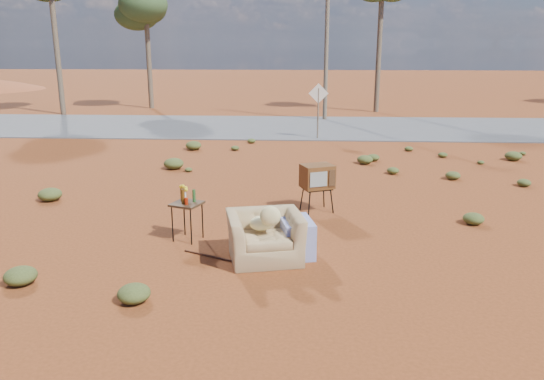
{
  "coord_description": "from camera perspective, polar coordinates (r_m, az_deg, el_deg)",
  "views": [
    {
      "loc": [
        0.85,
        -8.99,
        3.67
      ],
      "look_at": [
        0.28,
        1.36,
        0.8
      ],
      "focal_mm": 35.0,
      "sensor_mm": 36.0,
      "label": 1
    }
  ],
  "objects": [
    {
      "name": "armchair",
      "position": [
        9.29,
        -0.11,
        -4.34
      ],
      "size": [
        1.62,
        1.26,
        1.11
      ],
      "rotation": [
        0.0,
        0.0,
        0.23
      ],
      "color": "#9C7F55",
      "rests_on": "ground"
    },
    {
      "name": "ground",
      "position": [
        9.75,
        -2.08,
        -6.65
      ],
      "size": [
        140.0,
        140.0,
        0.0
      ],
      "primitive_type": "plane",
      "color": "brown",
      "rests_on": "ground"
    },
    {
      "name": "tv_unit",
      "position": [
        11.84,
        4.9,
        1.4
      ],
      "size": [
        0.82,
        0.75,
        1.08
      ],
      "rotation": [
        0.0,
        0.0,
        0.4
      ],
      "color": "black",
      "rests_on": "ground"
    },
    {
      "name": "side_table",
      "position": [
        10.26,
        -9.23,
        -1.17
      ],
      "size": [
        0.67,
        0.67,
        1.04
      ],
      "rotation": [
        0.0,
        0.0,
        -0.36
      ],
      "color": "#382514",
      "rests_on": "ground"
    },
    {
      "name": "utility_pole_center",
      "position": [
        26.52,
        5.91,
        16.41
      ],
      "size": [
        1.4,
        0.2,
        8.0
      ],
      "color": "brown",
      "rests_on": "ground"
    },
    {
      "name": "rusty_bar",
      "position": [
        9.52,
        -6.17,
        -7.19
      ],
      "size": [
        1.2,
        0.59,
        0.03
      ],
      "primitive_type": "cylinder",
      "rotation": [
        0.0,
        1.57,
        -0.44
      ],
      "color": "#4A2513",
      "rests_on": "ground"
    },
    {
      "name": "eucalyptus_near_left",
      "position": [
        32.28,
        -13.41,
        18.22
      ],
      "size": [
        3.2,
        3.2,
        6.6
      ],
      "color": "brown",
      "rests_on": "ground"
    },
    {
      "name": "highway",
      "position": [
        24.28,
        1.15,
        6.81
      ],
      "size": [
        140.0,
        7.0,
        0.04
      ],
      "primitive_type": "cube",
      "color": "#565659",
      "rests_on": "ground"
    },
    {
      "name": "road_sign",
      "position": [
        21.12,
        5.0,
        9.51
      ],
      "size": [
        0.78,
        0.06,
        2.19
      ],
      "color": "brown",
      "rests_on": "ground"
    },
    {
      "name": "scrub_patch",
      "position": [
        13.96,
        -3.81,
        0.78
      ],
      "size": [
        17.49,
        8.07,
        0.33
      ],
      "color": "#4A5525",
      "rests_on": "ground"
    }
  ]
}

